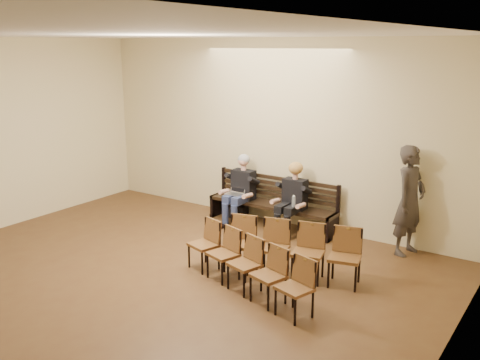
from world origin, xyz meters
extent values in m
plane|color=#52381C|center=(0.00, 0.00, 0.00)|extent=(10.00, 10.00, 0.00)
cube|color=beige|center=(0.00, 5.00, 1.75)|extent=(8.00, 0.02, 3.50)
cube|color=beige|center=(4.00, 0.00, 1.75)|extent=(0.02, 10.00, 3.50)
cube|color=white|center=(0.00, 0.00, 3.50)|extent=(8.00, 10.00, 0.02)
cube|color=black|center=(0.18, 4.65, 0.23)|extent=(2.60, 0.90, 0.45)
cube|color=#B5B5B9|center=(-0.49, 4.38, 0.57)|extent=(0.37, 0.31, 0.24)
cylinder|color=silver|center=(0.82, 4.33, 0.56)|extent=(0.07, 0.07, 0.22)
cube|color=black|center=(-0.64, 4.75, 0.13)|extent=(0.36, 0.26, 0.26)
imported|color=#332D2A|center=(2.73, 4.75, 1.05)|extent=(0.65, 0.85, 2.09)
cube|color=brown|center=(1.27, 2.09, 0.38)|extent=(2.38, 1.07, 0.77)
cube|color=brown|center=(1.59, 2.83, 0.42)|extent=(2.08, 0.93, 0.84)
camera|label=1|loc=(5.11, -3.69, 3.38)|focal=40.00mm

